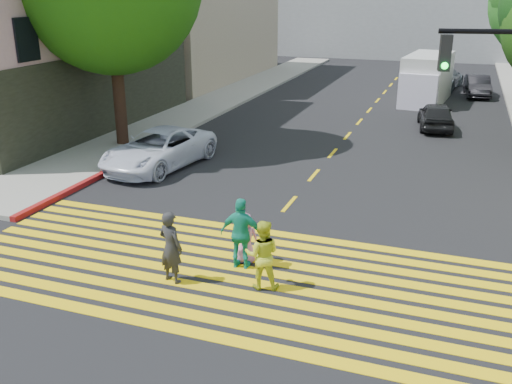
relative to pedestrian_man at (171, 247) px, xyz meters
The scene contains 15 objects.
ground 1.44m from the pedestrian_man, 23.61° to the right, with size 120.00×120.00×0.00m, color black.
sidewalk_left 22.79m from the pedestrian_man, 109.02° to the left, with size 3.00×40.00×0.15m, color gray.
curb_red 8.06m from the pedestrian_man, 136.48° to the left, with size 0.20×8.00×0.16m, color maroon.
crosswalk 1.58m from the pedestrian_man, 36.73° to the left, with size 13.40×5.30×0.01m.
lane_line 22.07m from the pedestrian_man, 87.20° to the left, with size 0.12×34.40×0.01m.
building_left_tan 31.59m from the pedestrian_man, 118.46° to the left, with size 12.00×16.00×10.00m, color tan.
pedestrian_man is the anchor object (origin of this frame).
pedestrian_woman 2.02m from the pedestrian_man, 12.26° to the left, with size 0.76×0.59×1.57m, color #C4D12B.
pedestrian_child 1.90m from the pedestrian_man, 50.52° to the left, with size 0.60×0.39×1.23m, color pink.
pedestrian_extra 1.68m from the pedestrian_man, 43.56° to the left, with size 1.00×0.42×1.71m, color #199A81.
white_sedan 8.80m from the pedestrian_man, 120.69° to the left, with size 2.27×4.93×1.37m, color silver.
dark_car_near 17.87m from the pedestrian_man, 74.96° to the left, with size 1.47×3.66×1.25m, color black.
silver_car 29.44m from the pedestrian_man, 81.46° to the left, with size 2.00×4.93×1.43m, color gray.
dark_car_parked 27.73m from the pedestrian_man, 76.46° to the left, with size 1.32×3.78×1.24m, color black.
white_van 24.10m from the pedestrian_man, 81.23° to the left, with size 2.65×5.83×2.67m.
Camera 1 is at (4.52, -9.57, 6.19)m, focal length 40.00 mm.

